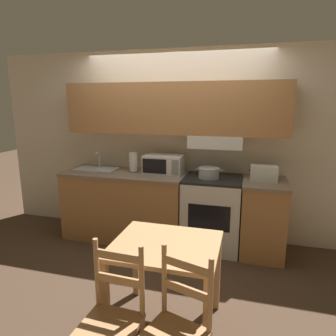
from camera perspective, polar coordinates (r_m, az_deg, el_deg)
ground_plane at (r=4.51m, az=1.36°, el=-11.97°), size 16.00×16.00×0.00m
wall_back at (r=4.05m, az=1.46°, el=7.47°), size 5.30×0.38×2.55m
lower_counter_main at (r=4.23m, az=-8.05°, el=-6.94°), size 1.67×0.68×0.93m
lower_counter_right_stub at (r=3.92m, az=17.61°, el=-9.02°), size 0.53×0.68×0.93m
stove_range at (r=3.94m, az=8.38°, el=-8.41°), size 0.71×0.64×0.93m
cooking_pot at (r=3.77m, az=7.80°, el=-0.84°), size 0.35×0.27×0.13m
microwave at (r=4.00m, az=-0.73°, el=0.80°), size 0.51×0.37×0.24m
toaster at (r=3.77m, az=17.79°, el=-0.94°), size 0.33×0.16×0.18m
sink_basin at (r=4.28m, az=-13.60°, el=-0.20°), size 0.57×0.32×0.23m
paper_towel_roll at (r=4.10m, az=-6.61°, el=1.10°), size 0.13×0.13×0.26m
dining_table at (r=2.55m, az=-0.43°, el=-16.67°), size 0.86×0.73×0.75m
chair_left_of_table at (r=2.28m, az=-10.77°, el=-26.64°), size 0.40×0.40×0.94m
chair_right_of_table at (r=2.17m, az=1.48°, el=-28.77°), size 0.48×0.48×0.94m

